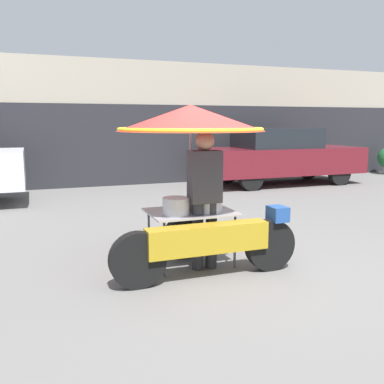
% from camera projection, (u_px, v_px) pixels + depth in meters
% --- Properties ---
extents(ground_plane, '(36.00, 36.00, 0.00)m').
position_uv_depth(ground_plane, '(237.00, 271.00, 5.20)').
color(ground_plane, slate).
extents(shopfront_building, '(28.00, 2.06, 3.50)m').
position_uv_depth(shopfront_building, '(110.00, 124.00, 12.82)').
color(shopfront_building, '#B2A893').
rests_on(shopfront_building, ground).
extents(vendor_motorcycle_cart, '(2.27, 1.81, 2.00)m').
position_uv_depth(vendor_motorcycle_cart, '(193.00, 146.00, 5.16)').
color(vendor_motorcycle_cart, black).
rests_on(vendor_motorcycle_cart, ground).
extents(vendor_person, '(0.38, 0.23, 1.68)m').
position_uv_depth(vendor_person, '(205.00, 193.00, 5.13)').
color(vendor_person, '#2D2D33').
rests_on(vendor_person, ground).
extents(parked_car, '(4.58, 1.76, 1.61)m').
position_uv_depth(parked_car, '(281.00, 156.00, 12.28)').
color(parked_car, black).
rests_on(parked_car, ground).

